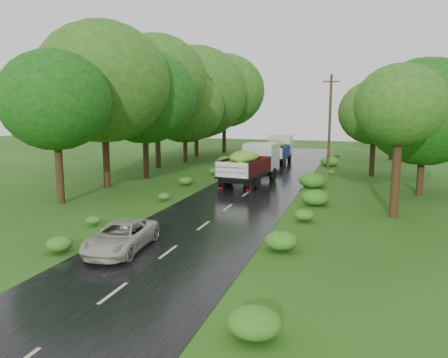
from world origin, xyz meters
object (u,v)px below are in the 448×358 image
at_px(truck_far, 277,149).
at_px(car, 121,236).
at_px(utility_pole, 330,121).
at_px(truck_near, 252,162).

relative_size(truck_far, car, 1.62).
bearing_deg(truck_far, car, -92.33).
xyz_separation_m(truck_far, car, (-0.97, -27.95, -0.97)).
bearing_deg(truck_far, utility_pole, -24.20).
height_order(truck_near, utility_pole, utility_pole).
distance_m(car, utility_pole, 26.67).
bearing_deg(utility_pole, truck_near, -135.71).
bearing_deg(car, truck_far, 82.75).
relative_size(truck_near, truck_far, 1.07).
xyz_separation_m(truck_far, utility_pole, (5.12, -2.27, 2.79)).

